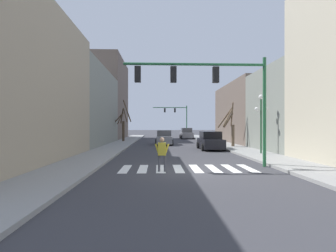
# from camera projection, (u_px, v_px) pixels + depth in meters

# --- Properties ---
(ground_plane) EXTENTS (240.00, 240.00, 0.00)m
(ground_plane) POSITION_uv_depth(u_px,v_px,m) (189.00, 172.00, 12.49)
(ground_plane) COLOR #38383D
(sidewalk_left) EXTENTS (2.74, 90.00, 0.15)m
(sidewalk_left) POSITION_uv_depth(u_px,v_px,m) (65.00, 171.00, 12.27)
(sidewalk_left) COLOR gray
(sidewalk_left) RESTS_ON ground_plane
(sidewalk_right) EXTENTS (2.74, 90.00, 0.15)m
(sidewalk_right) POSITION_uv_depth(u_px,v_px,m) (309.00, 169.00, 12.71)
(sidewalk_right) COLOR gray
(sidewalk_right) RESTS_ON ground_plane
(building_row_left) EXTENTS (6.00, 43.68, 13.03)m
(building_row_left) POSITION_uv_depth(u_px,v_px,m) (81.00, 99.00, 29.63)
(building_row_left) COLOR tan
(building_row_left) RESTS_ON ground_plane
(building_row_right) EXTENTS (6.00, 33.06, 10.78)m
(building_row_right) POSITION_uv_depth(u_px,v_px,m) (298.00, 99.00, 21.94)
(building_row_right) COLOR #BCB299
(building_row_right) RESTS_ON ground_plane
(crosswalk_stripes) EXTENTS (6.75, 2.60, 0.01)m
(crosswalk_stripes) POSITION_uv_depth(u_px,v_px,m) (187.00, 168.00, 13.41)
(crosswalk_stripes) COLOR white
(crosswalk_stripes) RESTS_ON ground_plane
(traffic_signal_near) EXTENTS (7.62, 0.28, 5.86)m
(traffic_signal_near) POSITION_uv_depth(u_px,v_px,m) (211.00, 85.00, 13.91)
(traffic_signal_near) COLOR #236038
(traffic_signal_near) RESTS_ON ground_plane
(traffic_signal_far) EXTENTS (6.84, 0.28, 6.22)m
(traffic_signal_far) POSITION_uv_depth(u_px,v_px,m) (177.00, 114.00, 52.26)
(traffic_signal_far) COLOR #236038
(traffic_signal_far) RESTS_ON ground_plane
(street_lamp_right_corner) EXTENTS (0.95, 0.36, 4.36)m
(street_lamp_right_corner) POSITION_uv_depth(u_px,v_px,m) (261.00, 112.00, 19.43)
(street_lamp_right_corner) COLOR #1E4C2D
(street_lamp_right_corner) RESTS_ON sidewalk_right
(car_parked_left_near) EXTENTS (2.08, 4.78, 1.82)m
(car_parked_left_near) POSITION_uv_depth(u_px,v_px,m) (186.00, 134.00, 44.38)
(car_parked_left_near) COLOR gray
(car_parked_left_near) RESTS_ON ground_plane
(car_parked_left_far) EXTENTS (2.07, 4.40, 1.68)m
(car_parked_left_far) POSITION_uv_depth(u_px,v_px,m) (210.00, 141.00, 24.05)
(car_parked_left_far) COLOR black
(car_parked_left_far) RESTS_ON ground_plane
(car_driving_toward_lane) EXTENTS (1.98, 4.77, 1.69)m
(car_driving_toward_lane) POSITION_uv_depth(u_px,v_px,m) (164.00, 138.00, 30.49)
(car_driving_toward_lane) COLOR gray
(car_driving_toward_lane) RESTS_ON ground_plane
(pedestrian_on_right_sidewalk) EXTENTS (0.71, 0.25, 1.64)m
(pedestrian_on_right_sidewalk) POSITION_uv_depth(u_px,v_px,m) (162.00, 151.00, 12.52)
(pedestrian_on_right_sidewalk) COLOR #4C4C51
(pedestrian_on_right_sidewalk) RESTS_ON ground_plane
(street_tree_right_far) EXTENTS (2.44, 2.14, 5.50)m
(street_tree_right_far) POSITION_uv_depth(u_px,v_px,m) (123.00, 124.00, 35.03)
(street_tree_right_far) COLOR #473828
(street_tree_right_far) RESTS_ON sidewalk_left
(street_tree_right_near) EXTENTS (1.53, 1.62, 4.39)m
(street_tree_right_near) POSITION_uv_depth(u_px,v_px,m) (230.00, 125.00, 26.17)
(street_tree_right_near) COLOR brown
(street_tree_right_near) RESTS_ON sidewalk_right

